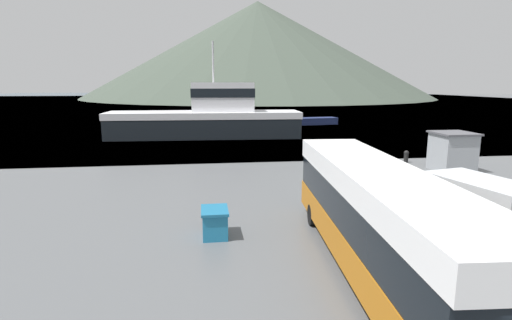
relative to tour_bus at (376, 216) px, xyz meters
name	(u,v)px	position (x,y,z in m)	size (l,w,h in m)	color
water_surface	(218,100)	(0.42, 138.56, -1.93)	(240.00, 240.00, 0.00)	#3D5160
hill_backdrop	(258,50)	(18.99, 164.59, 18.07)	(145.71, 145.71, 40.00)	#3D473D
tour_bus	(376,216)	(0.00, 0.00, 0.00)	(3.39, 13.12, 3.45)	#B26614
delivery_van	(468,207)	(4.67, 2.12, -0.59)	(3.18, 5.88, 2.55)	silver
fishing_boat	(208,117)	(-4.67, 33.79, 0.34)	(21.55, 5.81, 10.52)	black
storage_bin	(215,222)	(-4.93, 3.84, -1.36)	(1.06, 1.46, 1.13)	teal
dock_kiosk	(452,151)	(11.78, 13.82, -0.57)	(2.53, 2.69, 2.70)	#93999E
small_boat	(315,121)	(11.22, 46.02, -1.44)	(6.60, 2.99, 0.99)	#19234C
mooring_bollard	(406,156)	(10.14, 17.01, -1.42)	(0.38, 0.38, 0.94)	black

